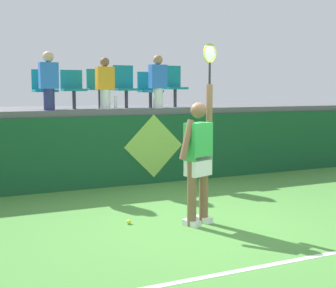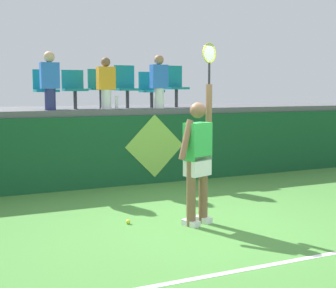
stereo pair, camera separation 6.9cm
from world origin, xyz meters
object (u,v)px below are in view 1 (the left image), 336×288
tennis_player (198,156)px  spectator_1 (49,80)px  water_bottle (116,103)px  stadium_chair_4 (149,88)px  stadium_chair_1 (73,87)px  stadium_chair_0 (44,87)px  stadium_chair_3 (125,85)px  spectator_0 (105,83)px  spectator_2 (158,81)px  tennis_ball (129,222)px  stadium_chair_2 (99,86)px  stadium_chair_5 (173,84)px

tennis_player → spectator_1: size_ratio=2.33×
water_bottle → stadium_chair_4: 1.07m
stadium_chair_1 → stadium_chair_0: bearing=179.8°
water_bottle → stadium_chair_1: bearing=147.8°
stadium_chair_3 → spectator_0: (-0.57, -0.42, 0.04)m
spectator_1 → spectator_2: 2.22m
tennis_ball → spectator_2: (1.73, 2.86, 2.04)m
stadium_chair_0 → spectator_2: bearing=-11.8°
spectator_0 → spectator_2: size_ratio=0.93×
stadium_chair_2 → stadium_chair_4: stadium_chair_2 is taller
stadium_chair_1 → spectator_2: spectator_2 is taller
stadium_chair_3 → stadium_chair_4: 0.55m
stadium_chair_2 → stadium_chair_4: (1.12, 0.00, -0.04)m
stadium_chair_4 → stadium_chair_0: bearing=-180.0°
tennis_player → stadium_chair_1: tennis_player is taller
stadium_chair_3 → spectator_2: (0.55, -0.47, 0.08)m
stadium_chair_4 → spectator_0: size_ratio=0.75×
stadium_chair_0 → stadium_chair_2: 1.10m
spectator_2 → stadium_chair_0: bearing=168.2°
stadium_chair_5 → stadium_chair_1: bearing=-179.7°
stadium_chair_2 → stadium_chair_3: (0.57, 0.01, 0.02)m
stadium_chair_4 → stadium_chair_5: bearing=0.7°
water_bottle → tennis_player: bearing=-88.6°
tennis_player → stadium_chair_2: (-0.28, 3.73, 0.98)m
spectator_0 → spectator_2: spectator_2 is taller
tennis_ball → spectator_2: size_ratio=0.06×
spectator_2 → tennis_player: bearing=-104.4°
stadium_chair_3 → spectator_0: spectator_0 is taller
stadium_chair_0 → water_bottle: bearing=-19.7°
stadium_chair_5 → spectator_0: spectator_0 is taller
tennis_player → spectator_1: bearing=112.7°
stadium_chair_3 → tennis_player: bearing=-94.5°
stadium_chair_0 → spectator_1: 0.47m
water_bottle → stadium_chair_4: stadium_chair_4 is taller
tennis_ball → stadium_chair_1: 3.83m
spectator_0 → spectator_1: bearing=-178.4°
stadium_chair_3 → stadium_chair_4: size_ratio=1.17×
stadium_chair_3 → spectator_1: 1.73m
tennis_player → water_bottle: bearing=91.4°
tennis_ball → stadium_chair_2: size_ratio=0.08×
tennis_ball → stadium_chair_3: (1.18, 3.33, 1.95)m
stadium_chair_0 → stadium_chair_3: bearing=0.3°
stadium_chair_1 → spectator_0: size_ratio=0.77×
tennis_player → stadium_chair_0: (-1.38, 3.73, 0.96)m
water_bottle → stadium_chair_3: 0.70m
stadium_chair_2 → stadium_chair_3: bearing=1.1°
spectator_1 → stadium_chair_1: bearing=38.1°
stadium_chair_0 → spectator_1: bearing=-90.0°
stadium_chair_2 → tennis_ball: bearing=-100.5°
stadium_chair_2 → spectator_1: size_ratio=0.74×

